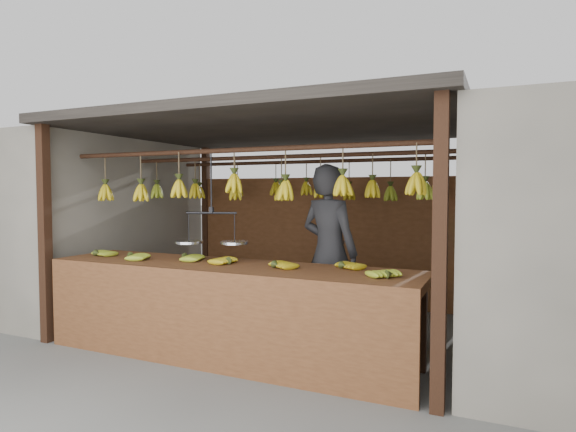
% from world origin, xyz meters
% --- Properties ---
extents(ground, '(80.00, 80.00, 0.00)m').
position_xyz_m(ground, '(0.00, 0.00, 0.00)').
color(ground, '#5B5B57').
extents(stall, '(4.30, 3.30, 2.40)m').
position_xyz_m(stall, '(0.00, 0.33, 1.97)').
color(stall, black).
rests_on(stall, ground).
extents(neighbor_left, '(3.00, 3.00, 2.30)m').
position_xyz_m(neighbor_left, '(-3.60, 0.00, 1.15)').
color(neighbor_left, slate).
rests_on(neighbor_left, ground).
extents(counter, '(3.74, 0.85, 0.96)m').
position_xyz_m(counter, '(0.01, -1.24, 0.71)').
color(counter, brown).
rests_on(counter, ground).
extents(hanging_bananas, '(3.66, 2.25, 0.39)m').
position_xyz_m(hanging_bananas, '(-0.01, 0.00, 1.62)').
color(hanging_bananas, '#B29813').
rests_on(hanging_bananas, ground).
extents(balance_scale, '(0.72, 0.42, 0.92)m').
position_xyz_m(balance_scale, '(-0.25, -1.00, 1.14)').
color(balance_scale, black).
rests_on(balance_scale, ground).
extents(vendor, '(0.79, 0.64, 1.89)m').
position_xyz_m(vendor, '(0.69, -0.15, 0.95)').
color(vendor, '#262628').
rests_on(vendor, ground).
extents(bag_bundles, '(0.08, 0.26, 1.18)m').
position_xyz_m(bag_bundles, '(1.94, 1.35, 1.00)').
color(bag_bundles, red).
rests_on(bag_bundles, ground).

